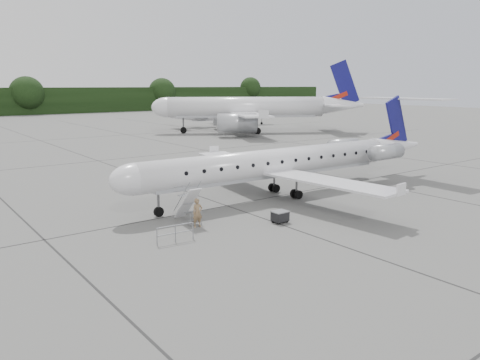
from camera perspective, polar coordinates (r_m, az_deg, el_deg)
ground at (r=33.89m, az=12.62°, el=-3.71°), size 320.00×320.00×0.00m
main_regional_jet at (r=36.64m, az=4.32°, el=3.79°), size 30.65×22.62×7.66m
airstair at (r=30.33m, az=-6.41°, el=-2.94°), size 0.94×2.29×2.40m
passenger at (r=29.32m, az=-5.20°, el=-4.00°), size 0.71×0.50×1.82m
safety_railing at (r=26.75m, az=-7.88°, el=-6.52°), size 2.20×0.29×1.00m
baggage_cart at (r=30.34m, az=4.90°, el=-4.44°), size 0.96×0.78×0.83m
bg_narrowbody at (r=87.23m, az=0.72°, el=10.09°), size 45.00×41.49×13.15m
bg_regional_right at (r=102.21m, az=-1.08°, el=8.31°), size 25.21×19.68×6.07m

